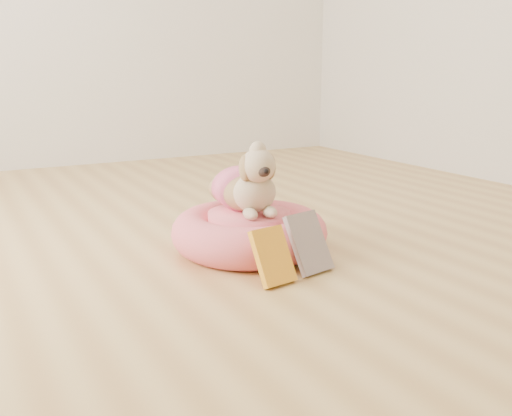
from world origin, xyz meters
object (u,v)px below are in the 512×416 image
pet_bed (249,232)px  dog (247,174)px  book_yellow (273,256)px  book_white (309,243)px

pet_bed → dog: 0.21m
dog → book_yellow: bearing=-98.5°
pet_bed → book_yellow: (-0.09, -0.32, 0.02)m
book_white → book_yellow: bearing=-178.0°
dog → book_yellow: size_ratio=2.02×
pet_bed → book_white: book_white is taller
dog → book_white: size_ratio=1.79×
dog → book_white: 0.36m
book_yellow → book_white: 0.16m
dog → book_white: bearing=-70.6°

